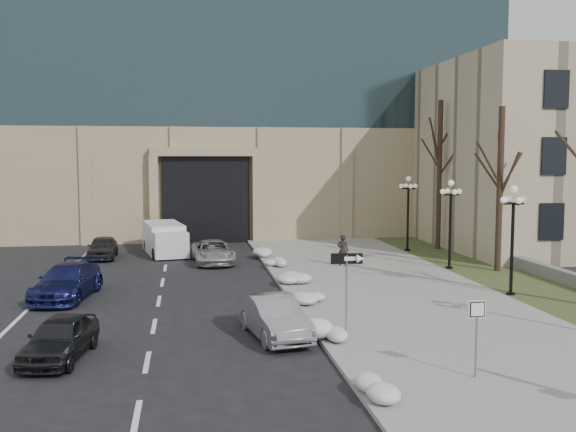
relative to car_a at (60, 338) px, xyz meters
name	(u,v)px	position (x,y,z in m)	size (l,w,h in m)	color
sidewalk	(391,292)	(12.54, 7.30, -0.58)	(9.00, 40.00, 0.12)	gray
curb	(290,295)	(8.04, 7.30, -0.57)	(0.30, 40.00, 0.14)	gray
grass_strip	(529,287)	(19.04, 7.30, -0.59)	(4.00, 40.00, 0.10)	#354723
stone_wall	(546,272)	(21.04, 9.30, -0.29)	(0.50, 30.00, 0.70)	slate
office_tower	(223,9)	(7.04, 36.89, 17.85)	(40.00, 24.70, 36.00)	tan
car_a	(60,338)	(0.00, 0.00, 0.00)	(1.52, 3.78, 1.29)	black
car_b	(274,317)	(6.54, 1.28, 0.04)	(1.45, 4.15, 1.37)	#94969B
car_c	(67,282)	(-1.28, 8.45, 0.08)	(2.02, 4.96, 1.44)	navy
car_d	(213,252)	(5.14, 16.52, 0.00)	(2.14, 4.63, 1.29)	silver
car_e	(103,247)	(-1.19, 19.23, 0.01)	(1.55, 3.86, 1.31)	#2A2A2E
pedestrian	(343,250)	(11.98, 13.90, 0.32)	(0.61, 0.40, 1.68)	black
box_truck	(165,239)	(2.37, 20.58, 0.25)	(3.01, 6.10, 1.85)	silver
one_way_sign	(352,269)	(8.97, 0.47, 1.73)	(1.07, 0.31, 2.88)	slate
keep_sign	(477,322)	(11.27, -3.71, 0.97)	(0.47, 0.07, 2.20)	slate
snow_clump_b	(384,390)	(8.42, -4.72, -0.34)	(1.10, 1.60, 0.36)	white
snow_clump_c	(328,331)	(8.22, 0.65, -0.34)	(1.10, 1.60, 0.36)	white
snow_clump_d	(310,300)	(8.51, 5.27, -0.34)	(1.10, 1.60, 0.36)	white
snow_clump_e	(295,279)	(8.67, 9.60, -0.34)	(1.10, 1.60, 0.36)	white
snow_clump_f	(276,264)	(8.39, 13.97, -0.34)	(1.10, 1.60, 0.36)	white
snow_clump_g	(264,253)	(8.20, 17.74, -0.34)	(1.10, 1.60, 0.36)	white
lamppost_b	(513,225)	(17.34, 5.80, 2.43)	(1.18, 1.18, 4.76)	black
lamppost_c	(450,212)	(17.34, 12.30, 2.43)	(1.18, 1.18, 4.76)	black
lamppost_d	(408,203)	(17.34, 18.80, 2.43)	(1.18, 1.18, 4.76)	black
tree_mid	(501,166)	(19.54, 11.30, 4.86)	(3.20, 3.20, 8.50)	black
tree_far	(440,154)	(19.54, 19.30, 5.51)	(3.20, 3.20, 9.50)	black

